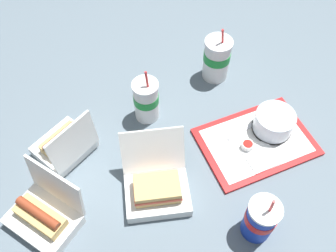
# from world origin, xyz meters

# --- Properties ---
(ground_plane) EXTENTS (3.20, 3.20, 0.00)m
(ground_plane) POSITION_xyz_m (0.00, 0.00, 0.00)
(ground_plane) COLOR slate
(food_tray) EXTENTS (0.42, 0.34, 0.01)m
(food_tray) POSITION_xyz_m (0.25, -0.05, 0.01)
(food_tray) COLOR red
(food_tray) RESTS_ON ground_plane
(cake_container) EXTENTS (0.14, 0.14, 0.08)m
(cake_container) POSITION_xyz_m (0.31, -0.01, 0.05)
(cake_container) COLOR black
(cake_container) RESTS_ON food_tray
(ketchup_cup) EXTENTS (0.04, 0.04, 0.02)m
(ketchup_cup) POSITION_xyz_m (0.21, -0.07, 0.03)
(ketchup_cup) COLOR white
(ketchup_cup) RESTS_ON food_tray
(napkin_stack) EXTENTS (0.12, 0.12, 0.00)m
(napkin_stack) POSITION_xyz_m (0.24, -0.11, 0.02)
(napkin_stack) COLOR white
(napkin_stack) RESTS_ON food_tray
(plastic_fork) EXTENTS (0.10, 0.06, 0.00)m
(plastic_fork) POSITION_xyz_m (0.20, -0.01, 0.02)
(plastic_fork) COLOR white
(plastic_fork) RESTS_ON food_tray
(clamshell_hotdog_right) EXTENTS (0.23, 0.23, 0.19)m
(clamshell_hotdog_right) POSITION_xyz_m (-0.38, 0.02, 0.04)
(clamshell_hotdog_right) COLOR white
(clamshell_hotdog_right) RESTS_ON ground_plane
(clamshell_sandwich_corner) EXTENTS (0.20, 0.22, 0.17)m
(clamshell_sandwich_corner) POSITION_xyz_m (-0.11, -0.18, 0.04)
(clamshell_sandwich_corner) COLOR white
(clamshell_sandwich_corner) RESTS_ON ground_plane
(clamshell_hotdog_front) EXTENTS (0.26, 0.25, 0.18)m
(clamshell_hotdog_front) POSITION_xyz_m (-0.45, -0.21, 0.04)
(clamshell_hotdog_front) COLOR white
(clamshell_hotdog_front) RESTS_ON ground_plane
(soda_cup_left) EXTENTS (0.10, 0.10, 0.23)m
(soda_cup_left) POSITION_xyz_m (0.18, 0.28, 0.09)
(soda_cup_left) COLOR white
(soda_cup_left) RESTS_ON ground_plane
(soda_cup_front) EXTENTS (0.09, 0.09, 0.21)m
(soda_cup_front) POSITION_xyz_m (0.15, -0.34, 0.08)
(soda_cup_front) COLOR #1938B7
(soda_cup_front) RESTS_ON ground_plane
(soda_cup_back) EXTENTS (0.09, 0.09, 0.23)m
(soda_cup_back) POSITION_xyz_m (-0.10, 0.13, 0.09)
(soda_cup_back) COLOR white
(soda_cup_back) RESTS_ON ground_plane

